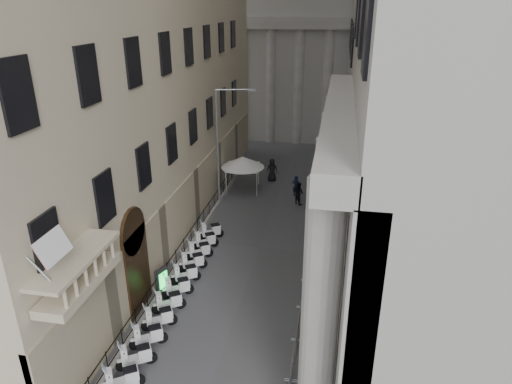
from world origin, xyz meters
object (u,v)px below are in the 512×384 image
street_lamp (223,138)px  pedestrian_b (298,193)px  security_tent (244,163)px  info_kiosk (162,282)px  pedestrian_a (296,186)px

street_lamp → pedestrian_b: size_ratio=4.92×
security_tent → info_kiosk: security_tent is taller
info_kiosk → pedestrian_b: pedestrian_b is taller
info_kiosk → pedestrian_b: (5.96, 13.31, 0.07)m
security_tent → street_lamp: 4.45m
security_tent → street_lamp: (-0.91, -3.22, 2.94)m
security_tent → pedestrian_b: size_ratio=1.97×
pedestrian_a → pedestrian_b: bearing=119.6°
security_tent → street_lamp: bearing=-105.8°
security_tent → info_kiosk: (-1.27, -15.29, -1.58)m
street_lamp → pedestrian_a: bearing=14.4°
street_lamp → info_kiosk: 12.89m
pedestrian_a → pedestrian_b: 1.55m
pedestrian_a → security_tent: bearing=10.9°
security_tent → pedestrian_a: size_ratio=2.04×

